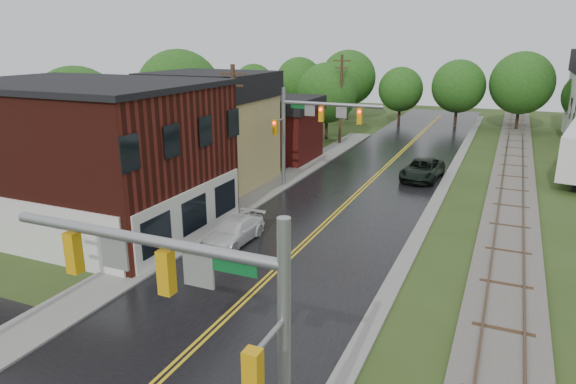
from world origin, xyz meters
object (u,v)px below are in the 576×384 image
Objects in this scene: tree_left_c at (261,101)px; tree_left_a at (78,115)px; traffic_signal_near at (196,300)px; tree_left_e at (328,94)px; pickup_white at (235,231)px; suv_dark at (422,170)px; traffic_signal_far at (311,121)px; utility_pole_c at (341,98)px; tree_left_b at (180,95)px; brick_building at (86,155)px; utility_pole_b at (235,133)px.

tree_left_a is at bearing -108.43° from tree_left_c.
traffic_signal_near is at bearing -65.44° from tree_left_c.
tree_left_a is 18.98m from tree_left_c.
pickup_white is at bearing -79.89° from tree_left_e.
tree_left_a is at bearing -150.48° from suv_dark.
traffic_signal_near is 1.00× the size of traffic_signal_far.
tree_left_e is (-2.05, 1.90, 0.09)m from utility_pole_c.
utility_pole_c is 0.93× the size of tree_left_b.
utility_pole_c is 16.42m from tree_left_b.
tree_left_c is (4.00, 8.00, -1.21)m from tree_left_b.
tree_left_c is (6.00, 18.00, -0.60)m from tree_left_a.
traffic_signal_far is 17.16m from tree_left_a.
brick_building is 1.59× the size of utility_pole_b.
brick_building is at bearing -86.86° from tree_left_c.
utility_pole_c is at bearing 103.74° from traffic_signal_near.
pickup_white is (10.36, -24.05, -3.87)m from tree_left_c.
utility_pole_c is (5.68, 29.00, 0.57)m from brick_building.
utility_pole_b is at bearing 117.19° from traffic_signal_near.
brick_building is 29.56m from utility_pole_c.
brick_building is 20.60m from traffic_signal_near.
tree_left_b is 16.67m from tree_left_e.
tree_left_b reaches higher than utility_pole_b.
tree_left_e reaches higher than traffic_signal_far.
utility_pole_b is 19.24m from tree_left_c.
suv_dark is (6.97, 6.03, -4.20)m from traffic_signal_far.
traffic_signal_far reaches higher than pickup_white.
tree_left_b is at bearing -172.93° from suv_dark.
tree_left_e reaches higher than tree_left_c.
brick_building is 1.59× the size of utility_pole_c.
tree_left_b is 2.20× the size of pickup_white.
suv_dark is at bearing 3.04° from tree_left_b.
traffic_signal_near is 31.31m from suv_dark.
tree_left_a reaches higher than brick_building.
traffic_signal_near is at bearing -54.51° from tree_left_b.
traffic_signal_far is at bearing -18.81° from tree_left_b.
suv_dark is at bearing -21.60° from tree_left_c.
tree_left_b is at bearing -122.74° from tree_left_e.
tree_left_a is 1.56× the size of suv_dark.
tree_left_b is 1.27× the size of tree_left_c.
tree_left_a is 1.97× the size of pickup_white.
tree_left_b reaches higher than utility_pole_c.
tree_left_e is at bearing 57.26° from tree_left_b.
tree_left_b reaches higher than traffic_signal_near.
traffic_signal_near is 0.96× the size of tree_left_c.
tree_left_b reaches higher than tree_left_c.
suv_dark is at bearing 25.49° from tree_left_a.
utility_pole_b is at bearing -68.51° from tree_left_c.
utility_pole_b reaches higher than pickup_white.
utility_pole_c is 1.04× the size of tree_left_a.
pickup_white is at bearing -66.69° from tree_left_c.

